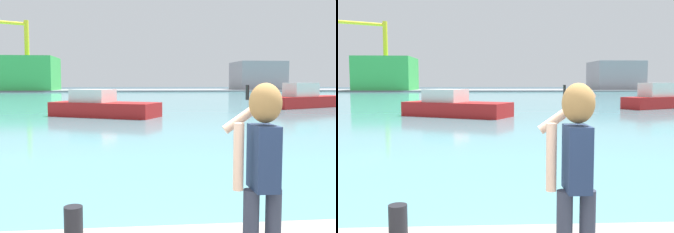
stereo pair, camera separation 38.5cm
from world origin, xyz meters
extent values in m
plane|color=#334751|center=(0.00, 50.00, 0.00)|extent=(220.00, 220.00, 0.00)
cube|color=#599EA8|center=(0.00, 52.00, 0.01)|extent=(140.00, 100.00, 0.02)
cube|color=gray|center=(0.00, 92.00, 0.18)|extent=(140.00, 20.00, 0.35)
cube|color=#1E2D4C|center=(0.56, 0.58, 1.57)|extent=(0.20, 0.34, 0.56)
sphere|color=#E0B293|center=(0.56, 0.58, 2.03)|extent=(0.22, 0.22, 0.22)
ellipsoid|color=olive|center=(0.56, 0.56, 2.04)|extent=(0.28, 0.26, 0.34)
cylinder|color=#E0B293|center=(0.34, 0.58, 1.58)|extent=(0.09, 0.09, 0.58)
cylinder|color=#E0B293|center=(0.51, 0.81, 1.95)|extent=(0.52, 0.09, 0.40)
cube|color=black|center=(0.51, 0.93, 2.12)|extent=(0.01, 0.07, 0.14)
cylinder|color=black|center=(-1.21, 1.71, 0.66)|extent=(0.21, 0.21, 0.36)
cube|color=#B21919|center=(-2.05, 22.60, 0.47)|extent=(7.26, 5.41, 0.90)
cube|color=silver|center=(-2.81, 22.99, 1.33)|extent=(3.01, 2.80, 0.81)
cube|color=#B21919|center=(14.87, 29.77, 0.50)|extent=(8.25, 5.48, 0.96)
cube|color=silver|center=(13.95, 29.32, 1.56)|extent=(3.25, 2.65, 1.15)
cube|color=green|center=(-22.73, 88.87, 4.04)|extent=(12.29, 12.85, 7.37)
cube|color=gray|center=(31.30, 92.34, 3.70)|extent=(11.19, 12.03, 6.70)
cylinder|color=yellow|center=(-22.29, 86.69, 7.90)|extent=(1.00, 1.00, 15.10)
cylinder|color=yellow|center=(-28.22, 83.61, 14.66)|extent=(12.19, 6.77, 0.70)
camera|label=1|loc=(-0.60, -2.66, 2.22)|focal=42.20mm
camera|label=2|loc=(-0.22, -2.69, 2.22)|focal=42.20mm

